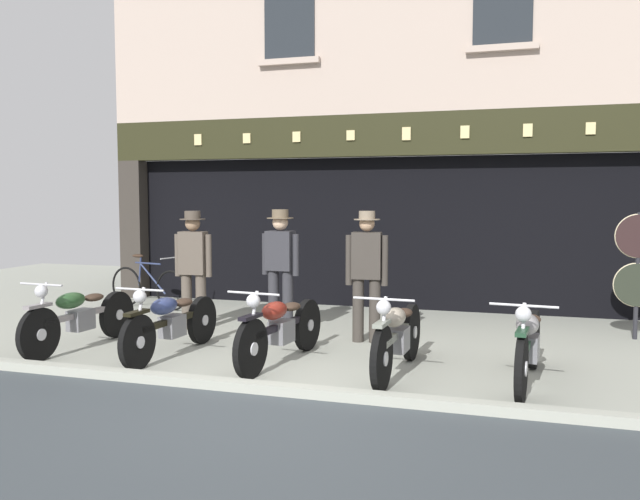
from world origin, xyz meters
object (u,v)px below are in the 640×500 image
at_px(motorcycle_left, 79,316).
at_px(motorcycle_center_left, 171,322).
at_px(leaning_bicycle, 148,286).
at_px(motorcycle_center_right, 397,335).
at_px(salesman_right, 367,270).
at_px(advert_board_near, 306,204).
at_px(salesman_left, 193,263).
at_px(advert_board_far, 256,205).
at_px(motorcycle_center, 281,327).
at_px(motorcycle_right, 528,343).
at_px(shopkeeper_center, 280,264).
at_px(tyre_sign_pole, 638,262).

bearing_deg(motorcycle_left, motorcycle_center_left, -175.65).
bearing_deg(leaning_bicycle, motorcycle_center_right, 71.45).
height_order(salesman_right, leaning_bicycle, salesman_right).
bearing_deg(motorcycle_left, leaning_bicycle, -69.74).
height_order(motorcycle_left, advert_board_near, advert_board_near).
height_order(salesman_left, advert_board_far, advert_board_far).
xyz_separation_m(motorcycle_center, salesman_left, (-1.90, 1.50, 0.54)).
height_order(advert_board_far, leaning_bicycle, advert_board_far).
relative_size(motorcycle_right, advert_board_far, 2.21).
xyz_separation_m(motorcycle_left, salesman_right, (3.38, 1.44, 0.54)).
xyz_separation_m(shopkeeper_center, tyre_sign_pole, (4.70, 1.06, 0.06)).
xyz_separation_m(motorcycle_center_right, tyre_sign_pole, (2.76, 2.68, 0.61)).
relative_size(motorcycle_left, advert_board_far, 2.23).
bearing_deg(advert_board_far, salesman_right, -45.83).
distance_m(motorcycle_left, shopkeeper_center, 2.70).
bearing_deg(motorcycle_center_left, leaning_bicycle, -51.03).
height_order(motorcycle_center, leaning_bicycle, leaning_bicycle).
relative_size(motorcycle_center_right, tyre_sign_pole, 1.18).
bearing_deg(leaning_bicycle, advert_board_near, 129.75).
bearing_deg(motorcycle_center, salesman_left, -31.42).
xyz_separation_m(motorcycle_center_left, tyre_sign_pole, (5.51, 2.65, 0.63)).
relative_size(motorcycle_center_left, shopkeeper_center, 1.16).
bearing_deg(motorcycle_right, motorcycle_center_left, 5.58).
height_order(motorcycle_left, motorcycle_center, motorcycle_center).
distance_m(motorcycle_center_left, salesman_left, 1.71).
relative_size(motorcycle_center, shopkeeper_center, 1.17).
bearing_deg(tyre_sign_pole, salesman_left, -169.52).
distance_m(shopkeeper_center, salesman_right, 1.27).
bearing_deg(leaning_bicycle, motorcycle_center, 63.27).
bearing_deg(motorcycle_center_left, advert_board_far, -78.19).
xyz_separation_m(salesman_right, advert_board_near, (-1.76, 2.81, 0.83)).
bearing_deg(shopkeeper_center, leaning_bicycle, -19.74).
relative_size(motorcycle_left, salesman_right, 1.17).
xyz_separation_m(motorcycle_right, salesman_right, (-2.02, 1.45, 0.54)).
height_order(tyre_sign_pole, advert_board_far, advert_board_far).
bearing_deg(motorcycle_right, advert_board_far, -36.12).
bearing_deg(motorcycle_center_left, motorcycle_right, -177.09).
height_order(motorcycle_center_right, advert_board_far, advert_board_far).
relative_size(motorcycle_center, tyre_sign_pole, 1.20).
xyz_separation_m(motorcycle_left, motorcycle_center_left, (1.30, 0.01, -0.00)).
relative_size(salesman_left, shopkeeper_center, 0.98).
relative_size(motorcycle_left, tyre_sign_pole, 1.19).
relative_size(motorcycle_center, motorcycle_right, 1.02).
bearing_deg(motorcycle_center, salesman_right, -109.27).
bearing_deg(motorcycle_center_left, tyre_sign_pole, -151.23).
bearing_deg(salesman_left, motorcycle_center_right, 149.31).
xyz_separation_m(salesman_left, advert_board_near, (0.83, 2.71, 0.83)).
xyz_separation_m(motorcycle_center_right, advert_board_near, (-2.44, 4.28, 1.36)).
bearing_deg(shopkeeper_center, motorcycle_right, 159.61).
distance_m(advert_board_near, leaning_bicycle, 3.12).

